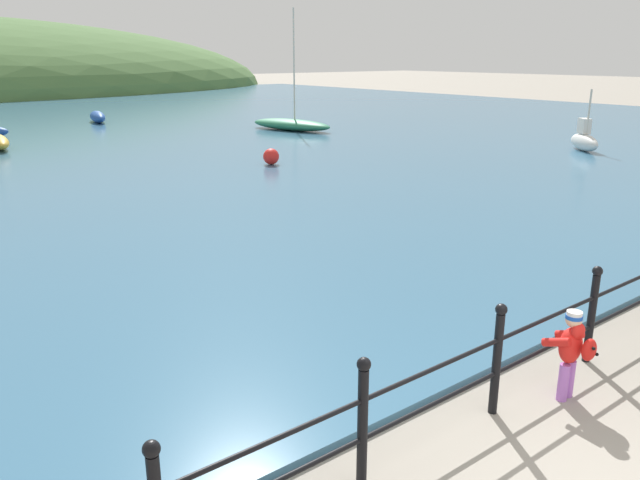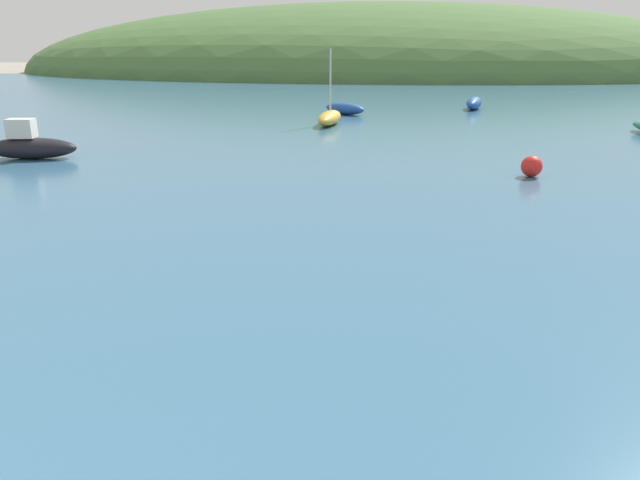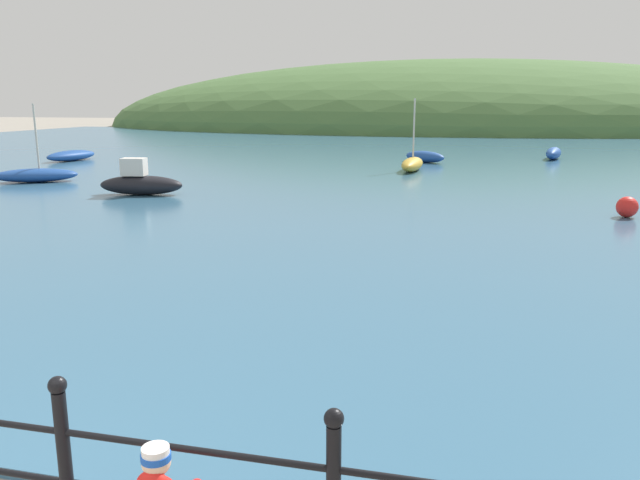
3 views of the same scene
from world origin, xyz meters
name	(u,v)px [view 2 (image 2 of 3)]	position (x,y,z in m)	size (l,w,h in m)	color
water	(337,107)	(0.00, 32.00, 0.05)	(80.00, 60.00, 0.10)	#386684
far_hillside	(377,73)	(0.00, 71.67, 0.00)	(80.80, 44.44, 14.86)	#476B38
boat_nearest_quay	(474,103)	(6.89, 31.43, 0.39)	(1.21, 2.71, 0.59)	#1E4793
boat_mid_harbor	(30,146)	(-6.96, 15.58, 0.47)	(2.68, 1.29, 1.13)	black
boat_far_right	(330,117)	(0.55, 24.36, 0.39)	(0.93, 3.03, 2.94)	gold
boat_twin_mast	(345,108)	(0.78, 28.20, 0.37)	(2.27, 1.98, 0.53)	#1E4793
mooring_buoy	(532,166)	(6.75, 14.96, 0.36)	(0.52, 0.52, 0.52)	red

